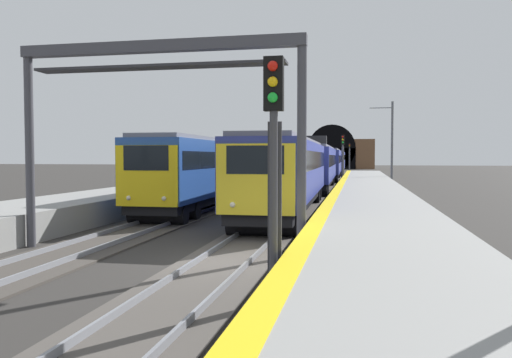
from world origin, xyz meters
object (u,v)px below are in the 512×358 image
at_px(railway_signal_mid, 343,154).
at_px(catenary_mast_near, 392,143).
at_px(railway_signal_near, 274,156).
at_px(railway_signal_far, 349,155).
at_px(overhead_signal_gantry, 158,90).
at_px(train_adjacent_platform, 269,164).
at_px(train_main_approaching, 324,163).

bearing_deg(railway_signal_mid, catenary_mast_near, 48.61).
bearing_deg(railway_signal_near, catenary_mast_near, 173.36).
bearing_deg(railway_signal_far, catenary_mast_near, 5.72).
bearing_deg(overhead_signal_gantry, railway_signal_far, -3.05).
bearing_deg(train_adjacent_platform, railway_signal_near, 9.67).
bearing_deg(railway_signal_mid, railway_signal_far, -180.00).
bearing_deg(catenary_mast_near, railway_signal_mid, 48.61).
height_order(train_adjacent_platform, railway_signal_far, railway_signal_far).
height_order(railway_signal_near, catenary_mast_near, catenary_mast_near).
relative_size(railway_signal_mid, overhead_signal_gantry, 0.57).
xyz_separation_m(railway_signal_mid, railway_signal_far, (43.72, 0.00, -0.01)).
bearing_deg(catenary_mast_near, railway_signal_far, 5.72).
bearing_deg(train_adjacent_platform, catenary_mast_near, 97.79).
bearing_deg(train_adjacent_platform, railway_signal_mid, 129.89).
bearing_deg(train_adjacent_platform, overhead_signal_gantry, 3.82).
bearing_deg(railway_signal_near, railway_signal_far, -180.00).
xyz_separation_m(train_main_approaching, overhead_signal_gantry, (-39.49, 2.51, 2.80)).
height_order(train_adjacent_platform, overhead_signal_gantry, overhead_signal_gantry).
bearing_deg(railway_signal_far, train_main_approaching, -2.53).
bearing_deg(train_main_approaching, railway_signal_far, 176.55).
bearing_deg(railway_signal_near, train_main_approaching, -177.47).
xyz_separation_m(railway_signal_mid, catenary_mast_near, (-4.23, -4.80, 1.07)).
relative_size(train_main_approaching, railway_signal_far, 13.79).
distance_m(overhead_signal_gantry, catenary_mast_near, 37.34).
bearing_deg(catenary_mast_near, train_main_approaching, 63.85).
xyz_separation_m(train_adjacent_platform, railway_signal_far, (49.64, -6.99, 0.92)).
xyz_separation_m(train_adjacent_platform, railway_signal_near, (-39.58, -6.99, 0.73)).
relative_size(railway_signal_near, catenary_mast_near, 0.59).
distance_m(train_adjacent_platform, railway_signal_near, 40.20).
bearing_deg(catenary_mast_near, train_adjacent_platform, 98.13).
distance_m(railway_signal_near, railway_signal_far, 89.22).
relative_size(train_main_approaching, catenary_mast_near, 9.09).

